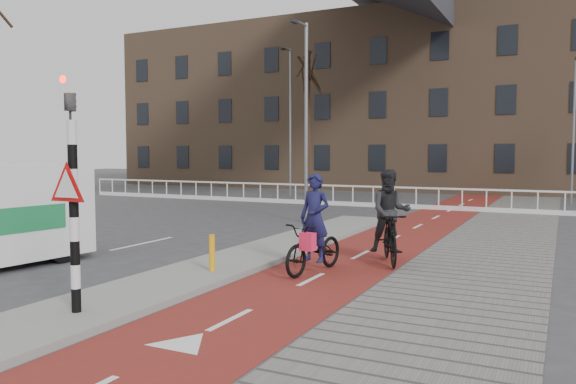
% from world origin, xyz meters
% --- Properties ---
extents(ground, '(120.00, 120.00, 0.00)m').
position_xyz_m(ground, '(0.00, 0.00, 0.00)').
color(ground, '#38383A').
rests_on(ground, ground).
extents(bike_lane, '(2.50, 60.00, 0.01)m').
position_xyz_m(bike_lane, '(1.50, 10.00, 0.01)').
color(bike_lane, maroon).
rests_on(bike_lane, ground).
extents(sidewalk, '(3.00, 60.00, 0.01)m').
position_xyz_m(sidewalk, '(4.30, 10.00, 0.01)').
color(sidewalk, slate).
rests_on(sidewalk, ground).
extents(curb_island, '(1.80, 16.00, 0.12)m').
position_xyz_m(curb_island, '(-0.70, 4.00, 0.06)').
color(curb_island, gray).
rests_on(curb_island, ground).
extents(traffic_signal, '(0.80, 0.80, 3.68)m').
position_xyz_m(traffic_signal, '(-0.60, -2.02, 1.99)').
color(traffic_signal, black).
rests_on(traffic_signal, curb_island).
extents(bollard, '(0.12, 0.12, 0.74)m').
position_xyz_m(bollard, '(-0.42, 1.37, 0.49)').
color(bollard, '#F3A30D').
rests_on(bollard, curb_island).
extents(cyclist_near, '(1.01, 2.10, 2.08)m').
position_xyz_m(cyclist_near, '(1.30, 2.62, 0.71)').
color(cyclist_near, black).
rests_on(cyclist_near, bike_lane).
extents(cyclist_far, '(1.31, 2.07, 2.14)m').
position_xyz_m(cyclist_far, '(2.45, 4.26, 0.89)').
color(cyclist_far, black).
rests_on(cyclist_far, bike_lane).
extents(railing, '(28.00, 0.10, 0.99)m').
position_xyz_m(railing, '(-5.00, 17.00, 0.31)').
color(railing, silver).
rests_on(railing, ground).
extents(townhouse_row, '(46.00, 10.00, 15.90)m').
position_xyz_m(townhouse_row, '(-3.00, 32.00, 7.81)').
color(townhouse_row, '#7F6047').
rests_on(townhouse_row, ground).
extents(tree_mid, '(0.29, 0.29, 8.55)m').
position_xyz_m(tree_mid, '(-7.88, 22.63, 4.28)').
color(tree_mid, black).
rests_on(tree_mid, ground).
extents(streetlight_near, '(0.12, 0.12, 7.10)m').
position_xyz_m(streetlight_near, '(-2.39, 10.32, 3.55)').
color(streetlight_near, slate).
rests_on(streetlight_near, ground).
extents(streetlight_left, '(0.12, 0.12, 8.44)m').
position_xyz_m(streetlight_left, '(-8.32, 21.17, 4.22)').
color(streetlight_left, slate).
rests_on(streetlight_left, ground).
extents(streetlight_right, '(0.12, 0.12, 7.05)m').
position_xyz_m(streetlight_right, '(6.28, 22.34, 3.53)').
color(streetlight_right, slate).
rests_on(streetlight_right, ground).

